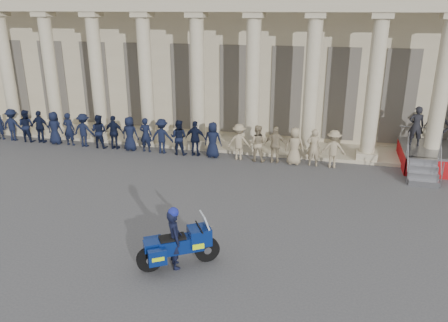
% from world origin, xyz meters
% --- Properties ---
extents(ground, '(90.00, 90.00, 0.00)m').
position_xyz_m(ground, '(0.00, 0.00, 0.00)').
color(ground, '#434345').
rests_on(ground, ground).
extents(building, '(40.00, 12.50, 9.00)m').
position_xyz_m(building, '(-0.00, 14.74, 4.52)').
color(building, tan).
rests_on(building, ground).
extents(officer_rank, '(18.51, 0.62, 1.64)m').
position_xyz_m(officer_rank, '(-3.66, 6.81, 0.82)').
color(officer_rank, black).
rests_on(officer_rank, ground).
extents(motorcycle, '(1.94, 1.52, 1.43)m').
position_xyz_m(motorcycle, '(1.36, -1.95, 0.62)').
color(motorcycle, black).
rests_on(motorcycle, ground).
extents(rider, '(0.65, 0.71, 1.71)m').
position_xyz_m(rider, '(1.26, -2.02, 0.85)').
color(rider, black).
rests_on(rider, ground).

